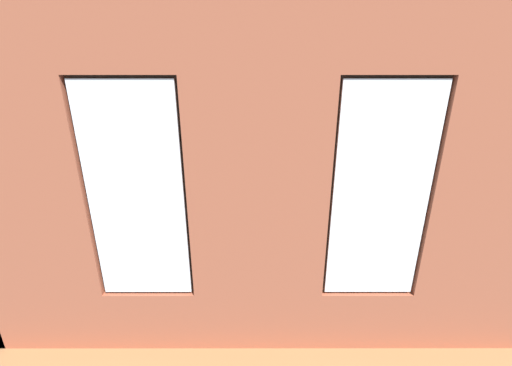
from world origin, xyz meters
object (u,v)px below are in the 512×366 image
cup_ceramic (231,202)px  tv_flatscreen (124,174)px  remote_black (245,198)px  potted_plant_between_couches (368,260)px  media_console (128,204)px  potted_plant_corner_near_left (356,163)px  table_plant_small (273,191)px  couch_by_window (254,282)px  potted_plant_beside_window_right (137,280)px  papasan_chair (222,170)px  potted_plant_foreground_right (161,164)px  remote_gray (254,201)px  coffee_table (254,204)px  couch_left (378,213)px

cup_ceramic → tv_flatscreen: (2.05, -0.44, 0.38)m
remote_black → potted_plant_between_couches: size_ratio=0.17×
media_console → potted_plant_corner_near_left: (-4.85, -1.53, 0.36)m
table_plant_small → couch_by_window: bearing=81.6°
media_console → potted_plant_beside_window_right: potted_plant_beside_window_right is taller
cup_ceramic → remote_black: size_ratio=0.52×
cup_ceramic → potted_plant_corner_near_left: size_ratio=0.09×
papasan_chair → potted_plant_foreground_right: size_ratio=0.95×
table_plant_small → media_console: table_plant_small is taller
remote_gray → tv_flatscreen: (2.46, -0.31, 0.41)m
remote_gray → potted_plant_beside_window_right: (1.42, 2.33, -0.02)m
table_plant_small → potted_plant_foreground_right: potted_plant_foreground_right is taller
couch_by_window → table_plant_small: 2.43m
potted_plant_foreground_right → remote_gray: bearing=140.5°
coffee_table → tv_flatscreen: bearing=-7.1°
cup_ceramic → couch_left: bearing=177.1°
table_plant_small → potted_plant_foreground_right: bearing=-32.7°
couch_left → potted_plant_beside_window_right: 4.20m
remote_gray → potted_plant_beside_window_right: bearing=-4.4°
couch_by_window → coffee_table: size_ratio=1.44×
couch_by_window → potted_plant_foreground_right: potted_plant_foreground_right is taller
cup_ceramic → remote_gray: (-0.41, -0.13, -0.03)m
potted_plant_between_couches → potted_plant_foreground_right: potted_plant_foreground_right is taller
couch_left → coffee_table: (2.24, -0.27, 0.06)m
couch_by_window → media_console: bearing=-45.6°
remote_black → potted_plant_foreground_right: size_ratio=0.14×
coffee_table → potted_plant_beside_window_right: (1.42, 2.33, 0.04)m
media_console → tv_flatscreen: 0.61m
coffee_table → cup_ceramic: (0.41, 0.13, 0.10)m
papasan_chair → potted_plant_foreground_right: bearing=1.1°
coffee_table → potted_plant_corner_near_left: 3.02m
coffee_table → potted_plant_foreground_right: (2.17, -1.79, 0.21)m
remote_black → papasan_chair: (0.59, -1.70, -0.01)m
remote_gray → media_console: media_console is taller
cup_ceramic → table_plant_small: table_plant_small is taller
couch_by_window → couch_left: same height
coffee_table → table_plant_small: (-0.37, -0.16, 0.19)m
potted_plant_corner_near_left → potted_plant_foreground_right: size_ratio=0.82×
couch_by_window → potted_plant_between_couches: bearing=-178.0°
potted_plant_beside_window_right → potted_plant_between_couches: bearing=-177.0°
couch_left → potted_plant_beside_window_right: size_ratio=2.90×
media_console → tv_flatscreen: (0.00, -0.00, 0.61)m
remote_black → tv_flatscreen: tv_flatscreen is taller
tv_flatscreen → potted_plant_foreground_right: size_ratio=0.86×
remote_black → table_plant_small: bearing=120.1°
potted_plant_foreground_right → media_console: bearing=79.0°
couch_by_window → table_plant_small: size_ratio=7.52×
potted_plant_beside_window_right → couch_left: bearing=-150.5°
remote_gray → potted_plant_foreground_right: potted_plant_foreground_right is taller
remote_black → potted_plant_foreground_right: (2.00, -1.68, 0.15)m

